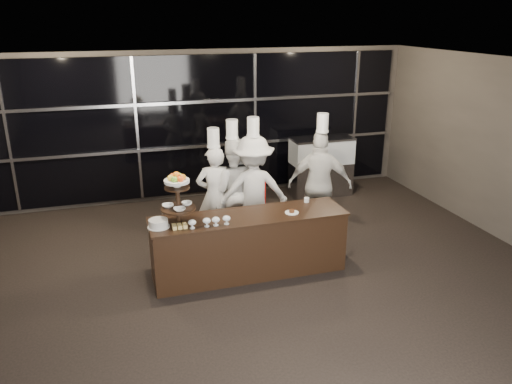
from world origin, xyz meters
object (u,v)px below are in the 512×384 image
object	(u,v)px
layer_cake	(158,223)
chef_b	(233,189)
display_case	(321,164)
chef_c	(253,190)
chef_a	(215,194)
buffet_counter	(249,244)
chef_d	(320,184)
display_stand	(177,195)

from	to	relation	value
layer_cake	chef_b	bearing A→B (deg)	43.07
layer_cake	chef_b	distance (m)	1.88
display_case	chef_c	size ratio (longest dim) A/B	0.61
display_case	chef_a	world-z (taller)	chef_a
chef_c	buffet_counter	bearing A→B (deg)	-110.16
chef_a	chef_c	xyz separation A→B (m)	(0.60, -0.17, 0.06)
buffet_counter	chef_b	world-z (taller)	chef_b
chef_c	chef_d	size ratio (longest dim) A/B	1.00
display_case	chef_d	size ratio (longest dim) A/B	0.61
layer_cake	chef_d	distance (m)	3.00
buffet_counter	chef_b	distance (m)	1.31
buffet_counter	chef_d	world-z (taller)	chef_d
layer_cake	chef_a	size ratio (longest dim) A/B	0.15
display_stand	layer_cake	distance (m)	0.47
chef_c	chef_d	bearing A→B (deg)	-1.87
buffet_counter	layer_cake	size ratio (longest dim) A/B	9.47
display_case	chef_c	distance (m)	2.75
chef_d	chef_b	bearing A→B (deg)	169.75
chef_a	chef_b	size ratio (longest dim) A/B	0.95
buffet_counter	display_case	size ratio (longest dim) A/B	2.20
buffet_counter	chef_c	world-z (taller)	chef_c
chef_a	display_case	bearing A→B (deg)	32.20
buffet_counter	chef_a	size ratio (longest dim) A/B	1.45
display_case	chef_d	xyz separation A→B (m)	(-0.87, -1.87, 0.24)
buffet_counter	chef_a	distance (m)	1.26
display_stand	display_case	size ratio (longest dim) A/B	0.58
chef_b	display_stand	bearing A→B (deg)	-131.43
display_stand	chef_a	xyz separation A→B (m)	(0.77, 1.18, -0.48)
chef_a	chef_b	xyz separation A→B (m)	(0.32, 0.05, 0.04)
buffet_counter	chef_b	size ratio (longest dim) A/B	1.38
chef_d	chef_a	bearing A→B (deg)	173.31
chef_c	display_case	bearing A→B (deg)	41.98
display_stand	chef_a	bearing A→B (deg)	56.90
display_stand	chef_b	distance (m)	1.70
chef_a	chef_d	distance (m)	1.78
display_case	chef_d	distance (m)	2.07
display_stand	chef_a	distance (m)	1.48
display_case	display_stand	bearing A→B (deg)	-140.20
display_case	chef_d	bearing A→B (deg)	-114.93
layer_cake	display_case	bearing A→B (deg)	38.05
buffet_counter	display_stand	size ratio (longest dim) A/B	3.81
display_stand	chef_d	distance (m)	2.75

